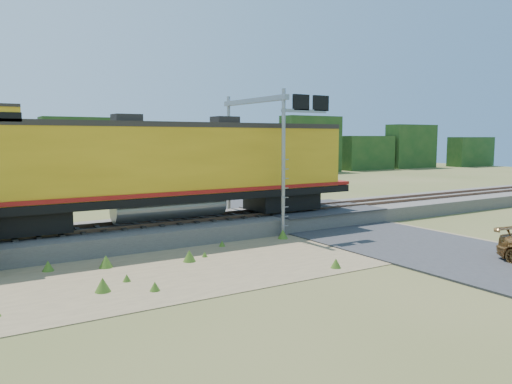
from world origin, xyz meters
TOP-DOWN VIEW (x-y plane):
  - ground at (0.00, 0.00)m, footprint 140.00×140.00m
  - ballast at (0.00, 6.00)m, footprint 70.00×5.00m
  - rails at (0.00, 6.00)m, footprint 70.00×1.54m
  - dirt_shoulder at (-2.00, 0.50)m, footprint 26.00×8.00m
  - road at (7.00, 0.74)m, footprint 7.00×66.00m
  - tree_line_north at (0.00, 38.00)m, footprint 130.00×3.00m
  - weed_clumps at (-3.50, 0.10)m, footprint 15.00×6.20m
  - locomotive at (-2.20, 6.00)m, footprint 20.63×3.15m
  - signal_gantry at (3.32, 5.33)m, footprint 2.91×6.20m

SIDE VIEW (x-z plane):
  - ground at x=0.00m, z-range 0.00..0.00m
  - weed_clumps at x=-3.50m, z-range -0.28..0.28m
  - dirt_shoulder at x=-2.00m, z-range 0.00..0.03m
  - road at x=7.00m, z-range -0.34..0.52m
  - ballast at x=0.00m, z-range 0.00..0.80m
  - rails at x=0.00m, z-range 0.80..0.96m
  - tree_line_north at x=0.00m, z-range -0.18..6.32m
  - locomotive at x=-2.20m, z-range 0.92..6.25m
  - signal_gantry at x=3.32m, z-range 1.82..9.16m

